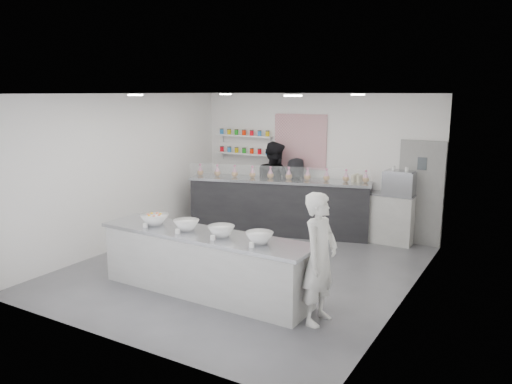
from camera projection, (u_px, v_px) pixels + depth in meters
floor at (244, 268)px, 8.71m from camera, size 6.00×6.00×0.00m
ceiling at (243, 94)px, 8.12m from camera, size 6.00×6.00×0.00m
back_wall at (315, 163)px, 10.95m from camera, size 5.50×0.00×5.50m
left_wall at (124, 171)px, 9.77m from camera, size 0.00×6.00×6.00m
right_wall at (408, 202)px, 7.06m from camera, size 0.00×6.00×6.00m
back_door at (420, 193)px, 9.88m from camera, size 0.88×0.04×2.10m
pattern_panel at (300, 141)px, 11.02m from camera, size 1.25×0.03×1.20m
jar_shelf_lower at (245, 154)px, 11.71m from camera, size 1.45×0.22×0.04m
jar_shelf_upper at (244, 136)px, 11.63m from camera, size 1.45×0.22×0.04m
preserve_jars at (244, 142)px, 11.64m from camera, size 1.45×0.10×0.56m
downlight_0 at (135, 95)px, 7.96m from camera, size 0.24×0.24×0.02m
downlight_1 at (293, 96)px, 6.58m from camera, size 0.24×0.24×0.02m
downlight_2 at (226, 94)px, 10.17m from camera, size 0.24×0.24×0.02m
downlight_3 at (358, 95)px, 8.78m from camera, size 0.24×0.24×0.02m
prep_counter at (204, 263)px, 7.56m from camera, size 3.51×0.85×0.95m
back_bar at (279, 206)px, 10.76m from camera, size 3.92×1.73×1.20m
sneeze_guard at (276, 174)px, 10.29m from camera, size 3.68×1.05×0.33m
espresso_ledge at (379, 217)px, 10.20m from camera, size 1.38×0.44×1.02m
espresso_machine at (399, 183)px, 9.87m from camera, size 0.60×0.41×0.46m
cup_stacks at (357, 183)px, 10.32m from camera, size 0.24×0.24×0.32m
prep_bowls at (203, 228)px, 7.45m from camera, size 2.35×0.53×0.16m
label_cards at (182, 240)px, 7.01m from camera, size 2.01×0.04×0.07m
cookie_bags at (280, 173)px, 10.62m from camera, size 3.64×1.15×0.26m
woman_prep at (320, 259)px, 6.53m from camera, size 0.46×0.67×1.77m
staff_left at (274, 185)px, 11.11m from camera, size 1.17×1.06×1.96m
staff_right at (296, 195)px, 10.88m from camera, size 0.93×0.76×1.64m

